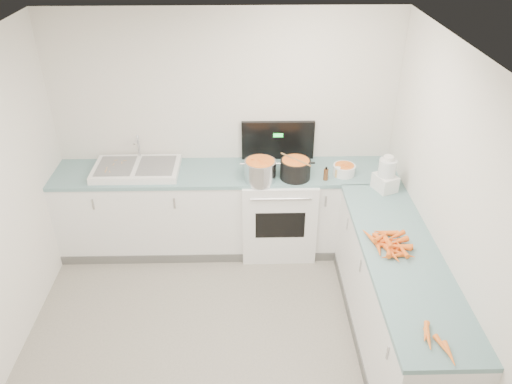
{
  "coord_description": "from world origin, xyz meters",
  "views": [
    {
      "loc": [
        0.21,
        -2.77,
        3.41
      ],
      "look_at": [
        0.3,
        1.1,
        1.05
      ],
      "focal_mm": 35.0,
      "sensor_mm": 36.0,
      "label": 1
    }
  ],
  "objects_px": {
    "extract_bottle": "(326,175)",
    "food_processor": "(386,176)",
    "stove": "(278,209)",
    "spice_jar": "(338,173)",
    "sink": "(137,169)",
    "steel_pot": "(260,171)",
    "black_pot": "(295,170)",
    "mixing_bowl": "(344,170)"
  },
  "relations": [
    {
      "from": "extract_bottle",
      "to": "food_processor",
      "type": "relative_size",
      "value": 0.33
    },
    {
      "from": "stove",
      "to": "spice_jar",
      "type": "height_order",
      "value": "stove"
    },
    {
      "from": "stove",
      "to": "extract_bottle",
      "type": "bearing_deg",
      "value": -22.47
    },
    {
      "from": "sink",
      "to": "food_processor",
      "type": "distance_m",
      "value": 2.47
    },
    {
      "from": "sink",
      "to": "extract_bottle",
      "type": "xyz_separation_m",
      "value": [
        1.9,
        -0.2,
        0.02
      ]
    },
    {
      "from": "stove",
      "to": "steel_pot",
      "type": "relative_size",
      "value": 4.34
    },
    {
      "from": "sink",
      "to": "spice_jar",
      "type": "distance_m",
      "value": 2.03
    },
    {
      "from": "black_pot",
      "to": "food_processor",
      "type": "relative_size",
      "value": 0.84
    },
    {
      "from": "stove",
      "to": "sink",
      "type": "bearing_deg",
      "value": 179.38
    },
    {
      "from": "black_pot",
      "to": "food_processor",
      "type": "height_order",
      "value": "food_processor"
    },
    {
      "from": "sink",
      "to": "steel_pot",
      "type": "distance_m",
      "value": 1.27
    },
    {
      "from": "stove",
      "to": "steel_pot",
      "type": "distance_m",
      "value": 0.62
    },
    {
      "from": "food_processor",
      "to": "mixing_bowl",
      "type": "bearing_deg",
      "value": 137.75
    },
    {
      "from": "stove",
      "to": "mixing_bowl",
      "type": "distance_m",
      "value": 0.83
    },
    {
      "from": "stove",
      "to": "black_pot",
      "type": "bearing_deg",
      "value": -42.75
    },
    {
      "from": "mixing_bowl",
      "to": "food_processor",
      "type": "relative_size",
      "value": 0.63
    },
    {
      "from": "sink",
      "to": "steel_pot",
      "type": "xyz_separation_m",
      "value": [
        1.25,
        -0.19,
        0.06
      ]
    },
    {
      "from": "mixing_bowl",
      "to": "extract_bottle",
      "type": "distance_m",
      "value": 0.23
    },
    {
      "from": "extract_bottle",
      "to": "food_processor",
      "type": "height_order",
      "value": "food_processor"
    },
    {
      "from": "mixing_bowl",
      "to": "steel_pot",
      "type": "bearing_deg",
      "value": -173.93
    },
    {
      "from": "mixing_bowl",
      "to": "spice_jar",
      "type": "distance_m",
      "value": 0.09
    },
    {
      "from": "mixing_bowl",
      "to": "sink",
      "type": "bearing_deg",
      "value": 177.38
    },
    {
      "from": "black_pot",
      "to": "spice_jar",
      "type": "height_order",
      "value": "black_pot"
    },
    {
      "from": "stove",
      "to": "food_processor",
      "type": "xyz_separation_m",
      "value": [
        0.98,
        -0.39,
        0.62
      ]
    },
    {
      "from": "steel_pot",
      "to": "food_processor",
      "type": "relative_size",
      "value": 0.88
    },
    {
      "from": "steel_pot",
      "to": "food_processor",
      "type": "xyz_separation_m",
      "value": [
        1.18,
        -0.21,
        0.06
      ]
    },
    {
      "from": "black_pot",
      "to": "extract_bottle",
      "type": "bearing_deg",
      "value": -8.98
    },
    {
      "from": "stove",
      "to": "steel_pot",
      "type": "bearing_deg",
      "value": -139.47
    },
    {
      "from": "steel_pot",
      "to": "food_processor",
      "type": "distance_m",
      "value": 1.2
    },
    {
      "from": "steel_pot",
      "to": "black_pot",
      "type": "height_order",
      "value": "steel_pot"
    },
    {
      "from": "stove",
      "to": "black_pot",
      "type": "distance_m",
      "value": 0.59
    },
    {
      "from": "mixing_bowl",
      "to": "food_processor",
      "type": "bearing_deg",
      "value": -42.25
    },
    {
      "from": "steel_pot",
      "to": "spice_jar",
      "type": "height_order",
      "value": "steel_pot"
    },
    {
      "from": "spice_jar",
      "to": "food_processor",
      "type": "bearing_deg",
      "value": -31.88
    },
    {
      "from": "steel_pot",
      "to": "spice_jar",
      "type": "distance_m",
      "value": 0.78
    },
    {
      "from": "sink",
      "to": "food_processor",
      "type": "relative_size",
      "value": 2.41
    },
    {
      "from": "mixing_bowl",
      "to": "spice_jar",
      "type": "xyz_separation_m",
      "value": [
        -0.07,
        -0.05,
        -0.01
      ]
    },
    {
      "from": "spice_jar",
      "to": "sink",
      "type": "bearing_deg",
      "value": 175.86
    },
    {
      "from": "sink",
      "to": "mixing_bowl",
      "type": "relative_size",
      "value": 3.84
    },
    {
      "from": "sink",
      "to": "food_processor",
      "type": "xyz_separation_m",
      "value": [
        2.43,
        -0.4,
        0.12
      ]
    },
    {
      "from": "mixing_bowl",
      "to": "stove",
      "type": "bearing_deg",
      "value": 172.92
    },
    {
      "from": "black_pot",
      "to": "mixing_bowl",
      "type": "relative_size",
      "value": 1.35
    }
  ]
}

